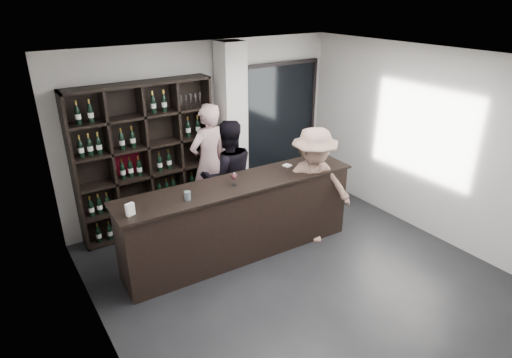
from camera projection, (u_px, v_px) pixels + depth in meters
floor at (306, 283)px, 5.77m from camera, size 5.00×5.50×0.01m
wine_shelf at (146, 160)px, 6.65m from camera, size 2.20×0.35×2.40m
structural_column at (232, 130)px, 7.24m from camera, size 0.40×0.40×2.90m
glass_panel at (281, 119)px, 8.04m from camera, size 1.60×0.08×2.10m
tasting_counter at (240, 219)px, 6.19m from camera, size 3.52×0.73×1.16m
taster_pink at (209, 162)px, 7.12m from camera, size 0.81×0.62×1.99m
taster_black at (228, 177)px, 6.76m from camera, size 1.02×0.87×1.84m
customer at (313, 187)px, 6.39m from camera, size 1.36×1.11×1.84m
wine_glass at (234, 178)px, 5.83m from camera, size 0.12×0.12×0.22m
spit_cup at (187, 196)px, 5.44m from camera, size 0.09×0.09×0.11m
napkin_stack at (287, 165)px, 6.51m from camera, size 0.13×0.13×0.02m
card_stand at (130, 209)px, 5.06m from camera, size 0.11×0.08×0.15m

